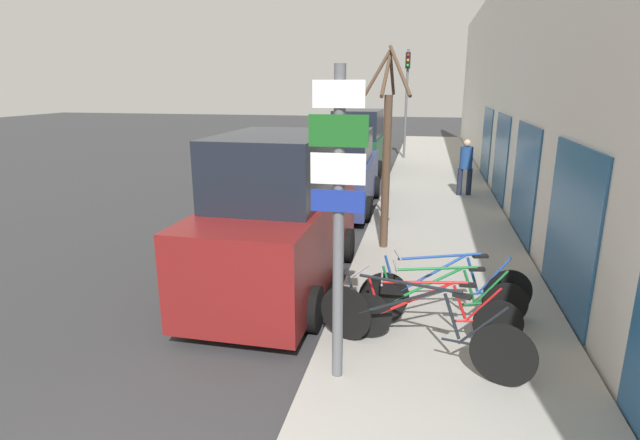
{
  "coord_description": "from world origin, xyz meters",
  "views": [
    {
      "loc": [
        2.17,
        -1.55,
        3.27
      ],
      "look_at": [
        0.65,
        5.7,
        1.24
      ],
      "focal_mm": 28.0,
      "sensor_mm": 36.0,
      "label": 1
    }
  ],
  "objects_px": {
    "parked_car_1": "(337,173)",
    "parked_car_2": "(358,145)",
    "street_tree": "(387,153)",
    "bicycle_0": "(418,327)",
    "pedestrian_near": "(466,163)",
    "bicycle_2": "(443,300)",
    "traffic_light": "(407,90)",
    "bicycle_3": "(446,291)",
    "signpost": "(338,215)",
    "parked_car_0": "(279,221)",
    "bicycle_1": "(432,315)"
  },
  "relations": [
    {
      "from": "parked_car_2",
      "to": "signpost",
      "type": "bearing_deg",
      "value": -82.46
    },
    {
      "from": "bicycle_3",
      "to": "parked_car_2",
      "type": "distance_m",
      "value": 12.68
    },
    {
      "from": "signpost",
      "to": "bicycle_0",
      "type": "height_order",
      "value": "signpost"
    },
    {
      "from": "bicycle_0",
      "to": "street_tree",
      "type": "bearing_deg",
      "value": 30.02
    },
    {
      "from": "signpost",
      "to": "bicycle_1",
      "type": "relative_size",
      "value": 1.52
    },
    {
      "from": "parked_car_1",
      "to": "bicycle_0",
      "type": "bearing_deg",
      "value": -74.87
    },
    {
      "from": "bicycle_2",
      "to": "bicycle_3",
      "type": "height_order",
      "value": "bicycle_3"
    },
    {
      "from": "signpost",
      "to": "bicycle_2",
      "type": "height_order",
      "value": "signpost"
    },
    {
      "from": "parked_car_2",
      "to": "street_tree",
      "type": "height_order",
      "value": "street_tree"
    },
    {
      "from": "bicycle_2",
      "to": "parked_car_2",
      "type": "relative_size",
      "value": 0.49
    },
    {
      "from": "bicycle_2",
      "to": "street_tree",
      "type": "bearing_deg",
      "value": 8.05
    },
    {
      "from": "traffic_light",
      "to": "signpost",
      "type": "bearing_deg",
      "value": -89.81
    },
    {
      "from": "bicycle_2",
      "to": "traffic_light",
      "type": "height_order",
      "value": "traffic_light"
    },
    {
      "from": "bicycle_2",
      "to": "traffic_light",
      "type": "bearing_deg",
      "value": -5.73
    },
    {
      "from": "bicycle_1",
      "to": "parked_car_2",
      "type": "relative_size",
      "value": 0.48
    },
    {
      "from": "signpost",
      "to": "pedestrian_near",
      "type": "relative_size",
      "value": 2.06
    },
    {
      "from": "bicycle_0",
      "to": "bicycle_1",
      "type": "height_order",
      "value": "bicycle_0"
    },
    {
      "from": "parked_car_1",
      "to": "street_tree",
      "type": "height_order",
      "value": "street_tree"
    },
    {
      "from": "signpost",
      "to": "bicycle_1",
      "type": "bearing_deg",
      "value": 43.56
    },
    {
      "from": "pedestrian_near",
      "to": "street_tree",
      "type": "relative_size",
      "value": 0.42
    },
    {
      "from": "bicycle_2",
      "to": "street_tree",
      "type": "distance_m",
      "value": 3.65
    },
    {
      "from": "parked_car_1",
      "to": "street_tree",
      "type": "xyz_separation_m",
      "value": [
        1.57,
        -3.6,
        1.05
      ]
    },
    {
      "from": "bicycle_3",
      "to": "parked_car_0",
      "type": "bearing_deg",
      "value": 55.11
    },
    {
      "from": "traffic_light",
      "to": "street_tree",
      "type": "bearing_deg",
      "value": -89.17
    },
    {
      "from": "parked_car_0",
      "to": "parked_car_2",
      "type": "distance_m",
      "value": 11.39
    },
    {
      "from": "parked_car_0",
      "to": "parked_car_1",
      "type": "distance_m",
      "value": 5.6
    },
    {
      "from": "parked_car_2",
      "to": "traffic_light",
      "type": "height_order",
      "value": "traffic_light"
    },
    {
      "from": "signpost",
      "to": "traffic_light",
      "type": "height_order",
      "value": "traffic_light"
    },
    {
      "from": "street_tree",
      "to": "bicycle_2",
      "type": "bearing_deg",
      "value": -71.76
    },
    {
      "from": "bicycle_0",
      "to": "bicycle_3",
      "type": "bearing_deg",
      "value": 2.85
    },
    {
      "from": "parked_car_1",
      "to": "parked_car_2",
      "type": "xyz_separation_m",
      "value": [
        -0.2,
        5.8,
        0.08
      ]
    },
    {
      "from": "pedestrian_near",
      "to": "street_tree",
      "type": "bearing_deg",
      "value": -122.93
    },
    {
      "from": "bicycle_0",
      "to": "parked_car_2",
      "type": "xyz_separation_m",
      "value": [
        -2.5,
        13.5,
        0.48
      ]
    },
    {
      "from": "bicycle_0",
      "to": "street_tree",
      "type": "relative_size",
      "value": 0.65
    },
    {
      "from": "signpost",
      "to": "bicycle_3",
      "type": "distance_m",
      "value": 2.51
    },
    {
      "from": "parked_car_2",
      "to": "parked_car_1",
      "type": "bearing_deg",
      "value": -87.18
    },
    {
      "from": "signpost",
      "to": "parked_car_2",
      "type": "bearing_deg",
      "value": 96.72
    },
    {
      "from": "bicycle_1",
      "to": "parked_car_0",
      "type": "xyz_separation_m",
      "value": [
        -2.44,
        1.65,
        0.62
      ]
    },
    {
      "from": "bicycle_1",
      "to": "parked_car_1",
      "type": "distance_m",
      "value": 7.67
    },
    {
      "from": "pedestrian_near",
      "to": "street_tree",
      "type": "xyz_separation_m",
      "value": [
        -1.87,
        -5.29,
        0.93
      ]
    },
    {
      "from": "bicycle_0",
      "to": "bicycle_3",
      "type": "relative_size",
      "value": 1.06
    },
    {
      "from": "parked_car_2",
      "to": "traffic_light",
      "type": "bearing_deg",
      "value": 63.67
    },
    {
      "from": "signpost",
      "to": "parked_car_0",
      "type": "height_order",
      "value": "signpost"
    },
    {
      "from": "bicycle_2",
      "to": "street_tree",
      "type": "height_order",
      "value": "street_tree"
    },
    {
      "from": "parked_car_1",
      "to": "street_tree",
      "type": "distance_m",
      "value": 4.07
    },
    {
      "from": "bicycle_0",
      "to": "parked_car_1",
      "type": "distance_m",
      "value": 8.05
    },
    {
      "from": "bicycle_2",
      "to": "bicycle_3",
      "type": "bearing_deg",
      "value": -21.31
    },
    {
      "from": "traffic_light",
      "to": "parked_car_2",
      "type": "bearing_deg",
      "value": -117.15
    },
    {
      "from": "bicycle_2",
      "to": "bicycle_3",
      "type": "xyz_separation_m",
      "value": [
        0.04,
        0.22,
        0.03
      ]
    },
    {
      "from": "bicycle_1",
      "to": "parked_car_1",
      "type": "relative_size",
      "value": 0.5
    }
  ]
}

